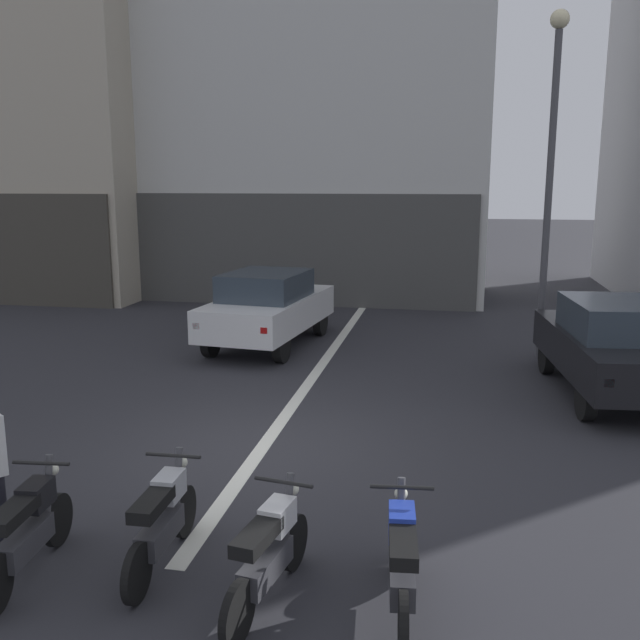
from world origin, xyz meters
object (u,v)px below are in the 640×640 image
motorcycle_white_row_centre (269,552)px  motorcycle_blue_row_right_mid (402,560)px  car_black_parked_kerbside (615,345)px  car_white_crossing_near (268,306)px  motorcycle_black_row_leftmost (28,529)px  motorcycle_silver_row_left_mid (162,519)px  street_lamp (551,153)px

motorcycle_white_row_centre → motorcycle_blue_row_right_mid: (1.12, 0.08, 0.00)m
car_black_parked_kerbside → motorcycle_blue_row_right_mid: (-3.04, -6.59, -0.43)m
car_white_crossing_near → motorcycle_black_row_leftmost: car_white_crossing_near is taller
car_white_crossing_near → motorcycle_silver_row_left_mid: car_white_crossing_near is taller
motorcycle_silver_row_left_mid → motorcycle_white_row_centre: (1.12, -0.38, 0.00)m
motorcycle_black_row_leftmost → motorcycle_blue_row_right_mid: 3.36m
car_black_parked_kerbside → motorcycle_white_row_centre: size_ratio=2.56×
motorcycle_black_row_leftmost → motorcycle_white_row_centre: size_ratio=1.01×
motorcycle_silver_row_left_mid → motorcycle_white_row_centre: same height
motorcycle_silver_row_left_mid → motorcycle_white_row_centre: size_ratio=1.01×
motorcycle_silver_row_left_mid → motorcycle_blue_row_right_mid: size_ratio=1.00×
motorcycle_blue_row_right_mid → car_black_parked_kerbside: bearing=65.3°
car_white_crossing_near → motorcycle_white_row_centre: bearing=-75.1°
street_lamp → motorcycle_blue_row_right_mid: street_lamp is taller
car_black_parked_kerbside → street_lamp: size_ratio=0.63×
motorcycle_white_row_centre → motorcycle_black_row_leftmost: bearing=-179.5°
motorcycle_black_row_leftmost → motorcycle_blue_row_right_mid: size_ratio=1.00×
motorcycle_silver_row_left_mid → motorcycle_blue_row_right_mid: bearing=-7.6°
street_lamp → motorcycle_silver_row_left_mid: size_ratio=4.01×
motorcycle_white_row_centre → street_lamp: bearing=70.5°
car_white_crossing_near → motorcycle_blue_row_right_mid: car_white_crossing_near is taller
car_black_parked_kerbside → motorcycle_black_row_leftmost: (-6.40, -6.70, -0.43)m
street_lamp → motorcycle_silver_row_left_mid: bearing=-116.4°
car_black_parked_kerbside → motorcycle_silver_row_left_mid: (-5.28, -6.30, -0.43)m
car_white_crossing_near → motorcycle_silver_row_left_mid: size_ratio=2.56×
motorcycle_silver_row_left_mid → motorcycle_white_row_centre: bearing=-18.8°
motorcycle_white_row_centre → car_white_crossing_near: bearing=104.9°
car_black_parked_kerbside → street_lamp: (-0.88, 2.54, 3.20)m
car_white_crossing_near → car_black_parked_kerbside: bearing=-20.3°
street_lamp → motorcycle_blue_row_right_mid: (-2.15, -9.13, -3.63)m
motorcycle_black_row_leftmost → motorcycle_silver_row_left_mid: 1.19m
street_lamp → motorcycle_black_row_leftmost: street_lamp is taller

